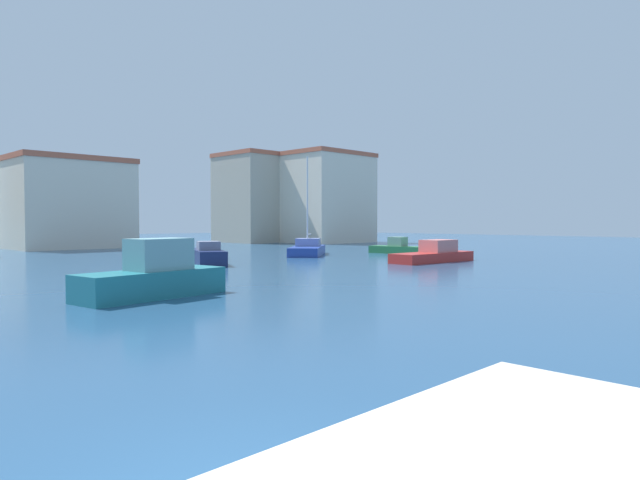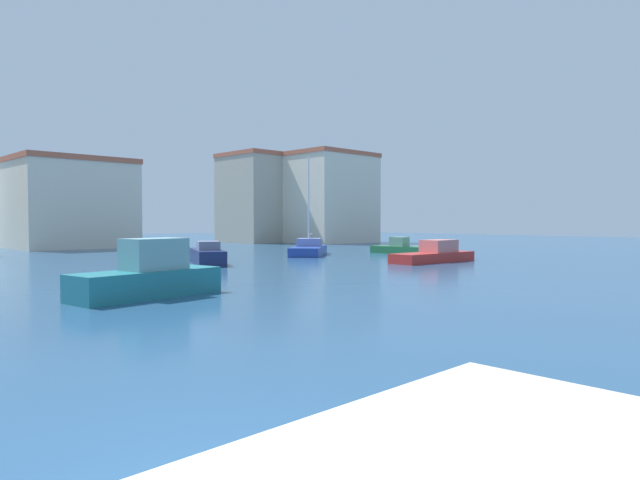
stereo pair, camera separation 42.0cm
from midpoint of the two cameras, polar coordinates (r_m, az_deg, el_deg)
The scene contains 9 objects.
water at distance 30.18m, azimuth -8.58°, elevation -3.01°, with size 160.00×160.00×0.00m, color navy.
sailboat_blue_far_right at distance 42.70m, azimuth -1.56°, elevation -0.92°, with size 6.37×5.80×7.50m.
motorboat_teal_behind_lamppost at distance 19.96m, azimuth -17.15°, elevation -3.55°, with size 5.34×2.37×2.00m.
motorboat_navy_near_pier at distance 34.44m, azimuth -11.75°, elevation -1.56°, with size 3.82×5.66×1.39m.
motorboat_green_center_channel at distance 45.15m, azimuth 7.78°, elevation -0.84°, with size 1.95×5.06×1.33m.
motorboat_red_far_left at distance 36.30m, azimuth 11.22°, elevation -1.43°, with size 6.61×2.12×1.40m.
waterfront_apartments at distance 59.76m, azimuth -24.69°, elevation 3.43°, with size 10.54×9.80×8.63m.
harbor_office at distance 69.31m, azimuth -6.83°, elevation 4.27°, with size 7.65×8.04×10.83m.
warehouse_block at distance 67.51m, azimuth 0.66°, elevation 4.34°, with size 9.86×7.47×10.81m.
Camera 1 is at (-3.03, -4.03, 2.60)m, focal length 31.41 mm.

